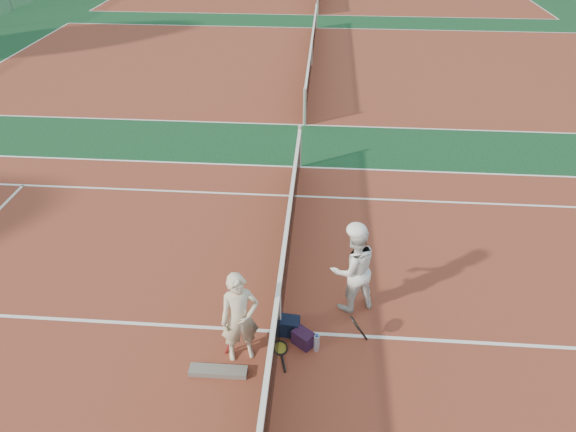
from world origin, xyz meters
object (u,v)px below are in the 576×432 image
(racket_black_held, at_px, (355,330))
(racket_spare, at_px, (280,348))
(sports_bag_purple, at_px, (303,338))
(racket_red, at_px, (237,335))
(water_bottle, at_px, (317,343))
(sports_bag_navy, at_px, (288,326))
(player_b, at_px, (353,269))
(net_main, at_px, (279,309))
(player_a, at_px, (240,318))

(racket_black_held, height_order, racket_spare, racket_black_held)
(racket_spare, bearing_deg, sports_bag_purple, -86.15)
(racket_red, xyz_separation_m, water_bottle, (1.21, 0.04, -0.12))
(sports_bag_navy, relative_size, water_bottle, 1.23)
(player_b, distance_m, racket_red, 2.11)
(player_b, height_order, sports_bag_navy, player_b)
(sports_bag_navy, distance_m, water_bottle, 0.57)
(racket_spare, bearing_deg, net_main, -8.98)
(racket_spare, xyz_separation_m, sports_bag_purple, (0.35, 0.12, 0.11))
(racket_red, height_order, sports_bag_purple, racket_red)
(racket_spare, distance_m, sports_bag_purple, 0.39)
(racket_red, xyz_separation_m, sports_bag_purple, (1.00, 0.15, -0.14))
(racket_black_held, distance_m, water_bottle, 0.62)
(sports_bag_navy, xyz_separation_m, water_bottle, (0.47, -0.33, 0.00))
(sports_bag_purple, bearing_deg, player_b, 50.89)
(water_bottle, bearing_deg, sports_bag_purple, 153.72)
(racket_black_held, bearing_deg, net_main, -26.57)
(racket_red, distance_m, racket_spare, 0.69)
(net_main, bearing_deg, water_bottle, -29.07)
(player_a, distance_m, racket_red, 0.53)
(racket_black_held, relative_size, water_bottle, 1.81)
(racket_black_held, height_order, sports_bag_navy, racket_black_held)
(sports_bag_navy, height_order, water_bottle, water_bottle)
(player_a, xyz_separation_m, racket_spare, (0.56, 0.16, -0.76))
(racket_red, height_order, racket_spare, racket_red)
(sports_bag_navy, bearing_deg, water_bottle, -35.23)
(net_main, height_order, sports_bag_navy, net_main)
(net_main, height_order, racket_red, net_main)
(racket_black_held, relative_size, racket_spare, 0.90)
(net_main, distance_m, sports_bag_navy, 0.39)
(player_a, relative_size, player_b, 0.97)
(racket_spare, bearing_deg, racket_red, 78.25)
(net_main, height_order, water_bottle, net_main)
(racket_spare, bearing_deg, water_bottle, -103.19)
(water_bottle, bearing_deg, player_b, 62.28)
(player_b, height_order, sports_bag_purple, player_b)
(net_main, distance_m, racket_spare, 0.60)
(player_a, height_order, racket_black_held, player_a)
(player_b, distance_m, water_bottle, 1.33)
(player_a, distance_m, water_bottle, 1.30)
(racket_spare, height_order, sports_bag_purple, sports_bag_purple)
(racket_red, relative_size, sports_bag_navy, 1.49)
(sports_bag_navy, xyz_separation_m, sports_bag_purple, (0.26, -0.23, -0.02))
(player_b, xyz_separation_m, sports_bag_purple, (-0.75, -0.92, -0.68))
(sports_bag_navy, height_order, sports_bag_purple, sports_bag_navy)
(player_b, relative_size, sports_bag_purple, 5.07)
(player_b, relative_size, racket_red, 2.94)
(net_main, distance_m, water_bottle, 0.77)
(net_main, distance_m, racket_red, 0.76)
(racket_black_held, xyz_separation_m, sports_bag_purple, (-0.78, -0.09, -0.14))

